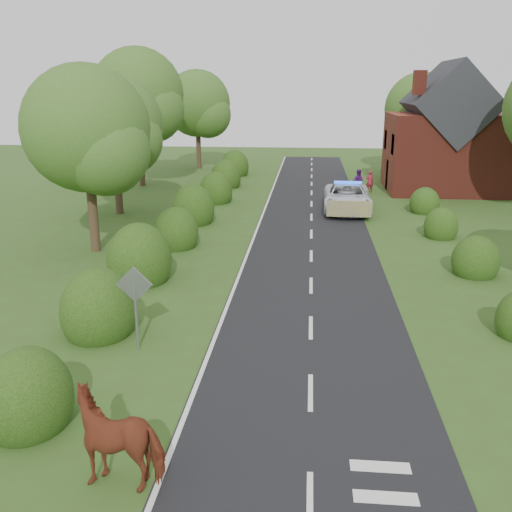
# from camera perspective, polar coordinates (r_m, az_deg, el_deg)

# --- Properties ---
(ground) EXTENTS (120.00, 120.00, 0.00)m
(ground) POSITION_cam_1_polar(r_m,az_deg,el_deg) (14.69, 5.47, -13.46)
(ground) COLOR #37501E
(road) EXTENTS (6.00, 70.00, 0.02)m
(road) POSITION_cam_1_polar(r_m,az_deg,el_deg) (28.68, 5.55, 1.69)
(road) COLOR black
(road) RESTS_ON ground
(road_markings) EXTENTS (4.96, 70.00, 0.01)m
(road_markings) POSITION_cam_1_polar(r_m,az_deg,el_deg) (26.71, 2.11, 0.68)
(road_markings) COLOR white
(road_markings) RESTS_ON road
(hedgerow_left) EXTENTS (2.75, 50.41, 3.00)m
(hedgerow_left) POSITION_cam_1_polar(r_m,az_deg,el_deg) (26.07, -8.88, 1.74)
(hedgerow_left) COLOR black
(hedgerow_left) RESTS_ON ground
(hedgerow_right) EXTENTS (2.10, 45.78, 2.10)m
(hedgerow_right) POSITION_cam_1_polar(r_m,az_deg,el_deg) (25.78, 20.39, 0.25)
(hedgerow_right) COLOR black
(hedgerow_right) RESTS_ON ground
(tree_left_a) EXTENTS (5.74, 5.60, 8.38)m
(tree_left_a) POSITION_cam_1_polar(r_m,az_deg,el_deg) (26.46, -16.20, 11.61)
(tree_left_a) COLOR #332316
(tree_left_a) RESTS_ON ground
(tree_left_b) EXTENTS (5.74, 5.60, 8.07)m
(tree_left_b) POSITION_cam_1_polar(r_m,az_deg,el_deg) (34.49, -13.68, 12.30)
(tree_left_b) COLOR #332316
(tree_left_b) RESTS_ON ground
(tree_left_c) EXTENTS (6.97, 6.80, 10.22)m
(tree_left_c) POSITION_cam_1_polar(r_m,az_deg,el_deg) (44.37, -11.42, 15.21)
(tree_left_c) COLOR #332316
(tree_left_c) RESTS_ON ground
(tree_left_d) EXTENTS (6.15, 6.00, 8.89)m
(tree_left_d) POSITION_cam_1_polar(r_m,az_deg,el_deg) (53.55, -5.62, 14.67)
(tree_left_d) COLOR #332316
(tree_left_d) RESTS_ON ground
(tree_right_c) EXTENTS (6.15, 6.00, 8.58)m
(tree_right_c) POSITION_cam_1_polar(r_m,az_deg,el_deg) (51.48, 16.43, 13.70)
(tree_right_c) COLOR #332316
(tree_right_c) RESTS_ON ground
(road_sign) EXTENTS (1.06, 0.08, 2.53)m
(road_sign) POSITION_cam_1_polar(r_m,az_deg,el_deg) (16.51, -12.02, -3.93)
(road_sign) COLOR gray
(road_sign) RESTS_ON ground
(house) EXTENTS (8.00, 7.40, 9.17)m
(house) POSITION_cam_1_polar(r_m,az_deg,el_deg) (43.94, 18.43, 11.11)
(house) COLOR maroon
(house) RESTS_ON ground
(cow) EXTENTS (2.21, 1.19, 1.56)m
(cow) POSITION_cam_1_polar(r_m,az_deg,el_deg) (11.84, -13.29, -17.52)
(cow) COLOR maroon
(cow) RESTS_ON ground
(police_van) EXTENTS (2.93, 6.15, 1.82)m
(police_van) POSITION_cam_1_polar(r_m,az_deg,el_deg) (35.47, 9.11, 5.81)
(police_van) COLOR silver
(police_van) RESTS_ON ground
(pedestrian_red) EXTENTS (0.65, 0.50, 1.58)m
(pedestrian_red) POSITION_cam_1_polar(r_m,az_deg,el_deg) (42.19, 11.29, 7.32)
(pedestrian_red) COLOR maroon
(pedestrian_red) RESTS_ON ground
(pedestrian_purple) EXTENTS (1.01, 0.91, 1.71)m
(pedestrian_purple) POSITION_cam_1_polar(r_m,az_deg,el_deg) (41.70, 10.17, 7.37)
(pedestrian_purple) COLOR #57196E
(pedestrian_purple) RESTS_ON ground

